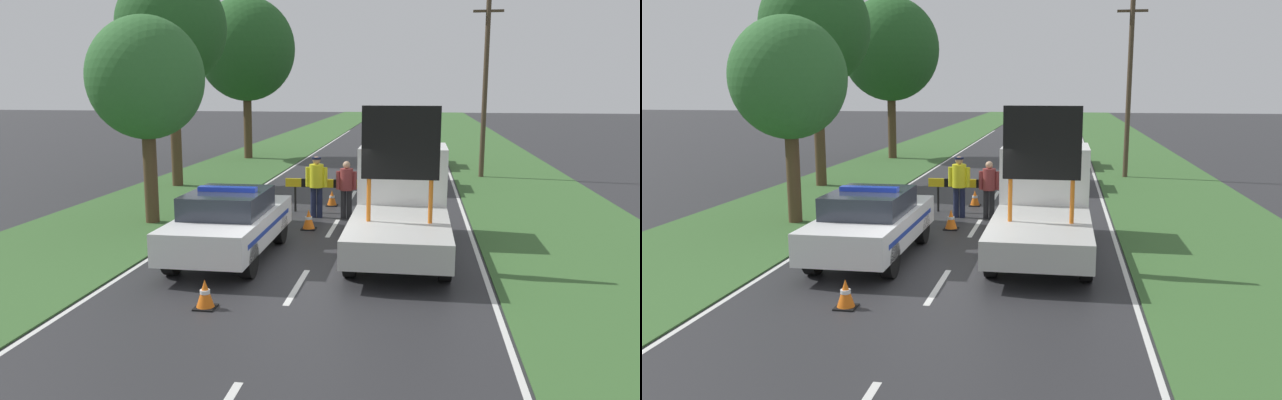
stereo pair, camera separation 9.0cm
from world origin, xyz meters
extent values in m
plane|color=#28282B|center=(0.00, 0.00, 0.00)|extent=(160.00, 160.00, 0.00)
cube|color=silver|center=(0.00, -0.80, 0.00)|extent=(0.12, 2.15, 0.01)
cube|color=silver|center=(0.00, 4.23, 0.00)|extent=(0.12, 2.15, 0.01)
cube|color=silver|center=(0.00, 9.26, 0.00)|extent=(0.12, 2.15, 0.01)
cube|color=silver|center=(0.00, 14.29, 0.00)|extent=(0.12, 2.15, 0.01)
cube|color=silver|center=(0.00, 19.32, 0.00)|extent=(0.12, 2.15, 0.01)
cube|color=silver|center=(0.00, 24.35, 0.00)|extent=(0.12, 2.15, 0.01)
cube|color=silver|center=(0.00, 29.38, 0.00)|extent=(0.12, 2.15, 0.01)
cube|color=silver|center=(0.00, 34.41, 0.00)|extent=(0.12, 2.15, 0.01)
cube|color=silver|center=(0.00, 39.44, 0.00)|extent=(0.12, 2.15, 0.01)
cube|color=silver|center=(-3.60, 12.27, 0.00)|extent=(0.10, 58.46, 0.01)
cube|color=silver|center=(3.60, 12.27, 0.00)|extent=(0.10, 58.46, 0.01)
cube|color=#38602D|center=(-6.10, 20.00, 0.01)|extent=(4.79, 120.00, 0.03)
cube|color=#38602D|center=(6.10, 20.00, 0.01)|extent=(4.79, 120.00, 0.03)
cube|color=white|center=(-1.85, 1.01, 0.70)|extent=(1.83, 4.58, 0.65)
cube|color=#282D38|center=(-1.85, 0.87, 1.27)|extent=(1.61, 2.11, 0.48)
cylinder|color=black|center=(-2.65, 2.43, 0.38)|extent=(0.24, 0.76, 0.76)
cylinder|color=black|center=(-1.06, 2.43, 0.38)|extent=(0.24, 0.76, 0.76)
cylinder|color=black|center=(-2.65, -0.41, 0.38)|extent=(0.24, 0.76, 0.76)
cylinder|color=black|center=(-1.06, -0.41, 0.38)|extent=(0.24, 0.76, 0.76)
cube|color=#1E38C6|center=(-1.85, 0.87, 1.56)|extent=(1.28, 0.24, 0.10)
cube|color=#193399|center=(-1.85, 1.01, 0.74)|extent=(1.84, 3.75, 0.10)
cube|color=black|center=(-1.85, 3.34, 0.64)|extent=(1.01, 0.08, 0.39)
cube|color=white|center=(1.85, 3.60, 1.37)|extent=(2.10, 2.03, 1.88)
cube|color=#232833|center=(1.85, 4.59, 1.71)|extent=(1.79, 0.04, 0.83)
cube|color=#B2B2AD|center=(1.85, 0.75, 0.70)|extent=(2.10, 3.66, 0.56)
cylinder|color=#D16619|center=(1.22, 0.75, 1.43)|extent=(0.09, 0.09, 0.90)
cylinder|color=#D16619|center=(2.49, 0.75, 1.43)|extent=(0.09, 0.09, 0.90)
cube|color=black|center=(1.85, 0.75, 2.63)|extent=(1.59, 0.12, 1.49)
cylinder|color=black|center=(0.92, 3.60, 0.43)|extent=(0.24, 0.85, 0.85)
cylinder|color=black|center=(2.78, 3.60, 0.43)|extent=(0.24, 0.85, 0.85)
cylinder|color=black|center=(0.92, 0.02, 0.43)|extent=(0.24, 0.85, 0.85)
cylinder|color=black|center=(2.78, 0.02, 0.43)|extent=(0.24, 0.85, 0.85)
cylinder|color=black|center=(-1.44, 6.32, 0.38)|extent=(0.07, 0.07, 0.76)
cylinder|color=black|center=(0.90, 6.32, 0.38)|extent=(0.07, 0.07, 0.76)
cube|color=yellow|center=(-1.49, 6.32, 0.89)|extent=(0.49, 0.08, 0.25)
cube|color=black|center=(-1.00, 6.32, 0.89)|extent=(0.49, 0.08, 0.25)
cube|color=yellow|center=(-0.51, 6.32, 0.89)|extent=(0.49, 0.08, 0.25)
cube|color=black|center=(-0.02, 6.32, 0.89)|extent=(0.49, 0.08, 0.25)
cube|color=yellow|center=(0.46, 6.32, 0.89)|extent=(0.49, 0.08, 0.25)
cube|color=black|center=(0.95, 6.32, 0.89)|extent=(0.49, 0.08, 0.25)
cylinder|color=#191E38|center=(-0.75, 5.55, 0.44)|extent=(0.17, 0.17, 0.89)
cylinder|color=#191E38|center=(-0.57, 5.55, 0.44)|extent=(0.17, 0.17, 0.89)
cylinder|color=yellow|center=(-0.66, 5.55, 1.22)|extent=(0.41, 0.41, 0.66)
cylinder|color=yellow|center=(-0.91, 5.55, 1.19)|extent=(0.13, 0.13, 0.56)
cylinder|color=yellow|center=(-0.41, 5.55, 1.19)|extent=(0.13, 0.13, 0.56)
sphere|color=#A57A5B|center=(-0.66, 5.55, 1.67)|extent=(0.23, 0.23, 0.23)
cylinder|color=#141933|center=(-0.66, 5.55, 1.73)|extent=(0.26, 0.26, 0.06)
cylinder|color=#232326|center=(0.12, 5.55, 0.41)|extent=(0.15, 0.15, 0.83)
cylinder|color=#232326|center=(0.29, 5.55, 0.41)|extent=(0.15, 0.15, 0.83)
cylinder|color=maroon|center=(0.21, 5.55, 1.13)|extent=(0.38, 0.38, 0.62)
cylinder|color=maroon|center=(-0.03, 5.55, 1.10)|extent=(0.12, 0.12, 0.53)
cylinder|color=maroon|center=(0.44, 5.55, 1.10)|extent=(0.12, 0.12, 0.53)
sphere|color=tan|center=(0.21, 5.55, 1.55)|extent=(0.21, 0.21, 0.21)
cube|color=black|center=(-0.46, 7.38, 0.01)|extent=(0.36, 0.36, 0.03)
cone|color=orange|center=(-0.46, 7.38, 0.27)|extent=(0.30, 0.30, 0.47)
cylinder|color=white|center=(-0.46, 7.38, 0.29)|extent=(0.17, 0.17, 0.07)
cube|color=black|center=(-2.92, 3.98, 0.01)|extent=(0.44, 0.44, 0.03)
cone|color=orange|center=(-2.92, 3.98, 0.32)|extent=(0.37, 0.37, 0.57)
cylinder|color=white|center=(-2.92, 3.98, 0.35)|extent=(0.21, 0.21, 0.08)
cube|color=black|center=(-1.34, -2.19, 0.01)|extent=(0.37, 0.37, 0.03)
cone|color=orange|center=(-1.34, -2.19, 0.27)|extent=(0.31, 0.31, 0.48)
cylinder|color=white|center=(-1.34, -2.19, 0.30)|extent=(0.18, 0.18, 0.07)
cube|color=black|center=(-3.03, 7.34, 0.01)|extent=(0.38, 0.38, 0.03)
cone|color=orange|center=(-3.03, 7.34, 0.28)|extent=(0.33, 0.33, 0.50)
cylinder|color=white|center=(-3.03, 7.34, 0.31)|extent=(0.18, 0.18, 0.07)
cube|color=black|center=(-0.62, 3.99, 0.01)|extent=(0.38, 0.38, 0.03)
cone|color=orange|center=(-0.62, 3.99, 0.28)|extent=(0.33, 0.33, 0.51)
cylinder|color=white|center=(-0.62, 3.99, 0.31)|extent=(0.18, 0.18, 0.07)
cube|color=slate|center=(2.07, 11.58, 0.63)|extent=(1.78, 4.12, 0.58)
cube|color=#282D38|center=(2.07, 11.45, 1.15)|extent=(1.57, 1.90, 0.48)
cylinder|color=black|center=(1.30, 12.86, 0.34)|extent=(0.24, 0.68, 0.68)
cylinder|color=black|center=(2.84, 12.86, 0.34)|extent=(0.24, 0.68, 0.68)
cylinder|color=black|center=(1.30, 10.30, 0.34)|extent=(0.24, 0.68, 0.68)
cylinder|color=black|center=(2.84, 10.30, 0.34)|extent=(0.24, 0.68, 0.68)
cube|color=maroon|center=(2.10, 18.09, 0.73)|extent=(1.85, 4.19, 0.73)
cube|color=#282D38|center=(2.10, 17.97, 1.38)|extent=(1.62, 1.93, 0.56)
cylinder|color=black|center=(1.30, 19.39, 0.37)|extent=(0.24, 0.73, 0.73)
cylinder|color=black|center=(2.90, 19.39, 0.37)|extent=(0.24, 0.73, 0.73)
cylinder|color=black|center=(1.30, 16.79, 0.37)|extent=(0.24, 0.73, 0.73)
cylinder|color=black|center=(2.90, 16.79, 0.37)|extent=(0.24, 0.73, 0.73)
cylinder|color=#4C3823|center=(-6.61, 19.79, 1.87)|extent=(0.43, 0.43, 3.75)
ellipsoid|color=#235623|center=(-6.61, 19.79, 5.63)|extent=(5.01, 5.01, 5.26)
cylinder|color=#4C3823|center=(-6.81, 10.41, 2.18)|extent=(0.40, 0.40, 4.35)
ellipsoid|color=#235623|center=(-6.81, 10.41, 5.86)|extent=(4.03, 4.03, 4.23)
cylinder|color=#4C3823|center=(-5.05, 4.09, 1.40)|extent=(0.37, 0.37, 2.81)
ellipsoid|color=#2D662D|center=(-5.05, 4.09, 3.98)|extent=(3.13, 3.13, 3.29)
cylinder|color=#473828|center=(4.85, 14.58, 3.73)|extent=(0.20, 0.20, 7.46)
cube|color=#473828|center=(4.85, 14.58, 6.71)|extent=(1.20, 0.10, 0.10)
camera|label=1|loc=(2.19, -11.97, 3.76)|focal=35.00mm
camera|label=2|loc=(2.28, -11.96, 3.76)|focal=35.00mm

